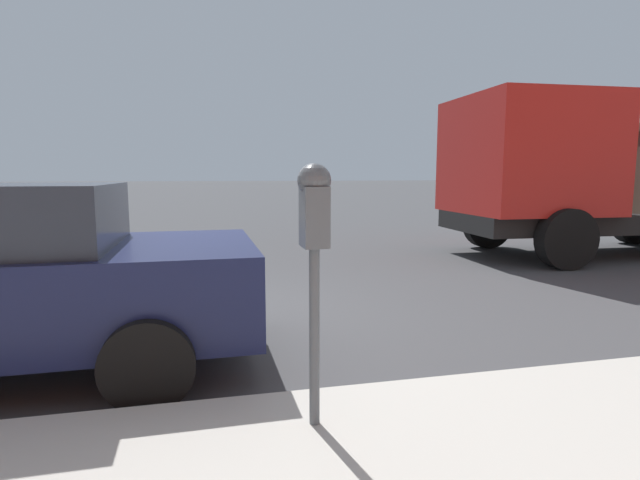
% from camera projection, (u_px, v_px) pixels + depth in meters
% --- Properties ---
extents(ground_plane, '(220.00, 220.00, 0.00)m').
position_uv_depth(ground_plane, '(190.00, 324.00, 5.38)').
color(ground_plane, '#424244').
extents(parking_meter, '(0.21, 0.19, 1.53)m').
position_uv_depth(parking_meter, '(314.00, 228.00, 2.80)').
color(parking_meter, '#4C5156').
rests_on(parking_meter, sidewalk).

